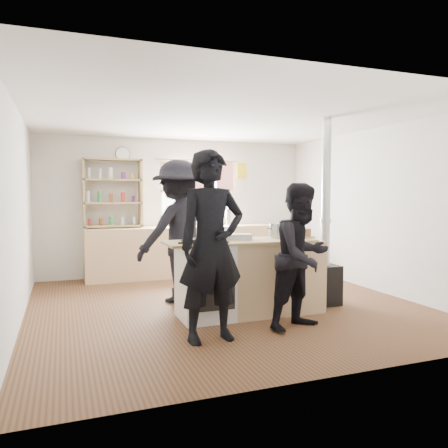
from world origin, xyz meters
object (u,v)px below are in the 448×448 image
(roast_tray, at_px, (239,236))
(person_far, at_px, (179,231))
(flue_heater, at_px, (325,257))
(thermos, at_px, (228,218))
(bread_board, at_px, (302,234))
(cooking_island, at_px, (251,277))
(stockpot_counter, at_px, (280,230))
(skillet_greens, at_px, (195,240))
(person_near_left, at_px, (212,246))
(stockpot_stove, at_px, (218,233))
(person_near_right, at_px, (302,256))

(roast_tray, distance_m, person_far, 1.03)
(flue_heater, xyz_separation_m, person_far, (-1.80, 0.86, 0.33))
(thermos, distance_m, bread_board, 2.82)
(cooking_island, bearing_deg, stockpot_counter, 10.50)
(skillet_greens, relative_size, flue_heater, 0.15)
(person_near_left, height_order, person_far, person_far)
(thermos, relative_size, bread_board, 0.86)
(roast_tray, distance_m, stockpot_stove, 0.27)
(cooking_island, distance_m, flue_heater, 1.15)
(cooking_island, height_order, person_near_left, person_near_left)
(cooking_island, height_order, person_near_right, person_near_right)
(thermos, bearing_deg, person_far, -128.04)
(cooking_island, relative_size, person_near_right, 1.22)
(skillet_greens, height_order, bread_board, bread_board)
(skillet_greens, height_order, flue_heater, flue_heater)
(cooking_island, distance_m, skillet_greens, 0.89)
(stockpot_stove, bearing_deg, roast_tray, -34.29)
(skillet_greens, xyz_separation_m, flue_heater, (1.87, 0.17, -0.31))
(stockpot_counter, relative_size, flue_heater, 0.11)
(roast_tray, height_order, stockpot_stove, stockpot_stove)
(person_near_right, height_order, person_far, person_far)
(thermos, height_order, stockpot_stove, thermos)
(thermos, relative_size, skillet_greens, 0.75)
(roast_tray, relative_size, bread_board, 1.13)
(person_near_left, distance_m, person_near_right, 1.09)
(roast_tray, distance_m, stockpot_counter, 0.58)
(thermos, bearing_deg, cooking_island, -105.36)
(stockpot_stove, height_order, flue_heater, flue_heater)
(stockpot_stove, xyz_separation_m, person_near_left, (-0.41, -0.97, -0.04))
(cooking_island, distance_m, person_near_right, 0.85)
(thermos, bearing_deg, stockpot_counter, -96.60)
(stockpot_counter, distance_m, person_far, 1.41)
(roast_tray, distance_m, person_near_left, 1.04)
(roast_tray, height_order, person_near_left, person_near_left)
(bread_board, relative_size, flue_heater, 0.13)
(stockpot_counter, bearing_deg, cooking_island, -169.50)
(cooking_island, bearing_deg, person_far, 124.84)
(stockpot_stove, distance_m, bread_board, 1.08)
(thermos, height_order, stockpot_counter, thermos)
(skillet_greens, bearing_deg, flue_heater, 5.09)
(cooking_island, xyz_separation_m, person_near_right, (0.31, -0.71, 0.34))
(stockpot_stove, height_order, person_near_left, person_near_left)
(flue_heater, bearing_deg, person_near_right, -135.66)
(person_near_left, bearing_deg, bread_board, 19.67)
(thermos, distance_m, person_near_left, 3.84)
(person_near_left, bearing_deg, thermos, 60.34)
(person_near_left, relative_size, person_far, 0.99)
(roast_tray, bearing_deg, stockpot_counter, 1.82)
(skillet_greens, xyz_separation_m, stockpot_stove, (0.38, 0.29, 0.05))
(roast_tray, distance_m, person_near_right, 0.91)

